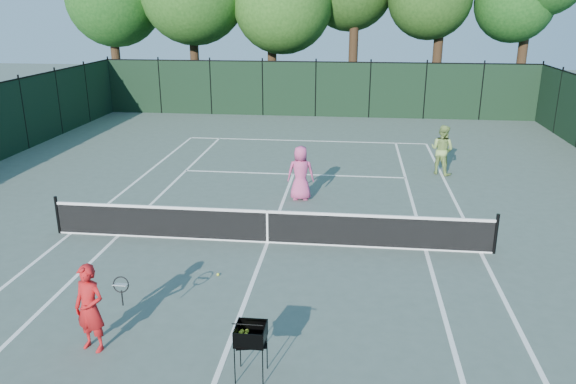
# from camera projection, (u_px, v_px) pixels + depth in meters

# --- Properties ---
(ground) EXTENTS (90.00, 90.00, 0.00)m
(ground) POSITION_uv_depth(u_px,v_px,m) (267.00, 243.00, 14.86)
(ground) COLOR #48584F
(ground) RESTS_ON ground
(sideline_doubles_left) EXTENTS (0.10, 23.77, 0.01)m
(sideline_doubles_left) POSITION_uv_depth(u_px,v_px,m) (71.00, 233.00, 15.46)
(sideline_doubles_left) COLOR white
(sideline_doubles_left) RESTS_ON ground
(sideline_doubles_right) EXTENTS (0.10, 23.77, 0.01)m
(sideline_doubles_right) POSITION_uv_depth(u_px,v_px,m) (481.00, 253.00, 14.25)
(sideline_doubles_right) COLOR white
(sideline_doubles_right) RESTS_ON ground
(sideline_singles_left) EXTENTS (0.10, 23.77, 0.01)m
(sideline_singles_left) POSITION_uv_depth(u_px,v_px,m) (119.00, 235.00, 15.31)
(sideline_singles_left) COLOR white
(sideline_singles_left) RESTS_ON ground
(sideline_singles_right) EXTENTS (0.10, 23.77, 0.01)m
(sideline_singles_right) POSITION_uv_depth(u_px,v_px,m) (426.00, 250.00, 14.40)
(sideline_singles_right) COLOR white
(sideline_singles_right) RESTS_ON ground
(baseline_far) EXTENTS (10.97, 0.10, 0.01)m
(baseline_far) POSITION_uv_depth(u_px,v_px,m) (306.00, 141.00, 26.06)
(baseline_far) COLOR white
(baseline_far) RESTS_ON ground
(service_line_far) EXTENTS (8.23, 0.10, 0.01)m
(service_line_far) POSITION_uv_depth(u_px,v_px,m) (293.00, 174.00, 20.89)
(service_line_far) COLOR white
(service_line_far) RESTS_ON ground
(center_service_line) EXTENTS (0.10, 12.80, 0.01)m
(center_service_line) POSITION_uv_depth(u_px,v_px,m) (267.00, 242.00, 14.86)
(center_service_line) COLOR white
(center_service_line) RESTS_ON ground
(tennis_net) EXTENTS (11.69, 0.09, 1.06)m
(tennis_net) POSITION_uv_depth(u_px,v_px,m) (267.00, 226.00, 14.71)
(tennis_net) COLOR black
(tennis_net) RESTS_ON ground
(fence_far) EXTENTS (24.00, 0.05, 3.00)m
(fence_far) POSITION_uv_depth(u_px,v_px,m) (316.00, 90.00, 31.35)
(fence_far) COLOR black
(fence_far) RESTS_ON ground
(coach) EXTENTS (1.02, 0.54, 1.67)m
(coach) POSITION_uv_depth(u_px,v_px,m) (90.00, 308.00, 10.01)
(coach) COLOR red
(coach) RESTS_ON ground
(player_pink) EXTENTS (0.90, 0.62, 1.76)m
(player_pink) POSITION_uv_depth(u_px,v_px,m) (301.00, 173.00, 17.91)
(player_pink) COLOR #CD4880
(player_pink) RESTS_ON ground
(player_green) EXTENTS (1.13, 1.09, 1.84)m
(player_green) POSITION_uv_depth(u_px,v_px,m) (442.00, 150.00, 20.66)
(player_green) COLOR #8DAE57
(player_green) RESTS_ON ground
(ball_hopper) EXTENTS (0.60, 0.60, 0.97)m
(ball_hopper) POSITION_uv_depth(u_px,v_px,m) (251.00, 334.00, 9.25)
(ball_hopper) COLOR black
(ball_hopper) RESTS_ON ground
(loose_ball_midcourt) EXTENTS (0.07, 0.07, 0.07)m
(loose_ball_midcourt) POSITION_uv_depth(u_px,v_px,m) (218.00, 274.00, 13.02)
(loose_ball_midcourt) COLOR #C9D62B
(loose_ball_midcourt) RESTS_ON ground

